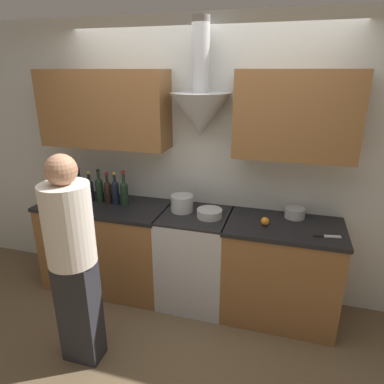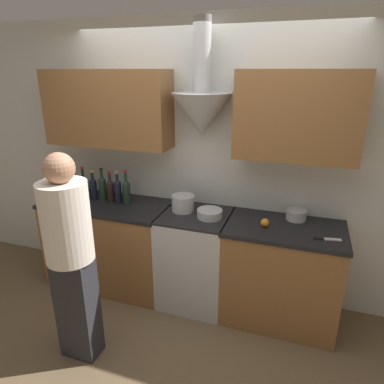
# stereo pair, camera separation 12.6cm
# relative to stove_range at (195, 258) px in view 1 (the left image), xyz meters

# --- Properties ---
(ground_plane) EXTENTS (12.00, 12.00, 0.00)m
(ground_plane) POSITION_rel_stove_range_xyz_m (0.00, -0.35, -0.46)
(ground_plane) COLOR brown
(wall_back) EXTENTS (8.40, 0.52, 2.60)m
(wall_back) POSITION_rel_stove_range_xyz_m (-0.04, 0.27, 1.00)
(wall_back) COLOR silver
(wall_back) RESTS_ON ground_plane
(counter_left) EXTENTS (1.26, 0.62, 0.91)m
(counter_left) POSITION_rel_stove_range_xyz_m (-0.93, -0.00, -0.00)
(counter_left) COLOR brown
(counter_left) RESTS_ON ground_plane
(counter_right) EXTENTS (0.99, 0.62, 0.91)m
(counter_right) POSITION_rel_stove_range_xyz_m (0.79, -0.00, -0.00)
(counter_right) COLOR brown
(counter_right) RESTS_ON ground_plane
(stove_range) EXTENTS (0.61, 0.60, 0.91)m
(stove_range) POSITION_rel_stove_range_xyz_m (0.00, 0.00, 0.00)
(stove_range) COLOR #B7BABC
(stove_range) RESTS_ON ground_plane
(wine_bottle_0) EXTENTS (0.07, 0.07, 0.31)m
(wine_bottle_0) POSITION_rel_stove_range_xyz_m (-1.46, 0.03, 0.58)
(wine_bottle_0) COLOR black
(wine_bottle_0) RESTS_ON counter_left
(wine_bottle_1) EXTENTS (0.08, 0.08, 0.33)m
(wine_bottle_1) POSITION_rel_stove_range_xyz_m (-1.38, 0.05, 0.58)
(wine_bottle_1) COLOR black
(wine_bottle_1) RESTS_ON counter_left
(wine_bottle_2) EXTENTS (0.07, 0.07, 0.32)m
(wine_bottle_2) POSITION_rel_stove_range_xyz_m (-1.29, 0.02, 0.58)
(wine_bottle_2) COLOR black
(wine_bottle_2) RESTS_ON counter_left
(wine_bottle_3) EXTENTS (0.07, 0.07, 0.33)m
(wine_bottle_3) POSITION_rel_stove_range_xyz_m (-1.19, 0.02, 0.58)
(wine_bottle_3) COLOR black
(wine_bottle_3) RESTS_ON counter_left
(wine_bottle_4) EXTENTS (0.07, 0.07, 0.31)m
(wine_bottle_4) POSITION_rel_stove_range_xyz_m (-1.09, 0.04, 0.57)
(wine_bottle_4) COLOR black
(wine_bottle_4) RESTS_ON counter_left
(wine_bottle_5) EXTENTS (0.07, 0.07, 0.33)m
(wine_bottle_5) POSITION_rel_stove_range_xyz_m (-0.99, 0.05, 0.58)
(wine_bottle_5) COLOR black
(wine_bottle_5) RESTS_ON counter_left
(wine_bottle_6) EXTENTS (0.07, 0.07, 0.32)m
(wine_bottle_6) POSITION_rel_stove_range_xyz_m (-0.89, 0.03, 0.57)
(wine_bottle_6) COLOR black
(wine_bottle_6) RESTS_ON counter_left
(wine_bottle_7) EXTENTS (0.07, 0.07, 0.32)m
(wine_bottle_7) POSITION_rel_stove_range_xyz_m (-0.81, 0.03, 0.58)
(wine_bottle_7) COLOR black
(wine_bottle_7) RESTS_ON counter_left
(wine_bottle_8) EXTENTS (0.07, 0.07, 0.34)m
(wine_bottle_8) POSITION_rel_stove_range_xyz_m (-0.71, 0.03, 0.58)
(wine_bottle_8) COLOR black
(wine_bottle_8) RESTS_ON counter_left
(stock_pot) EXTENTS (0.21, 0.21, 0.15)m
(stock_pot) POSITION_rel_stove_range_xyz_m (-0.14, 0.04, 0.53)
(stock_pot) COLOR #B7BABC
(stock_pot) RESTS_ON stove_range
(mixing_bowl) EXTENTS (0.22, 0.22, 0.07)m
(mixing_bowl) POSITION_rel_stove_range_xyz_m (0.14, -0.02, 0.49)
(mixing_bowl) COLOR #B7BABC
(mixing_bowl) RESTS_ON stove_range
(orange_fruit) EXTENTS (0.07, 0.07, 0.07)m
(orange_fruit) POSITION_rel_stove_range_xyz_m (0.63, -0.06, 0.48)
(orange_fruit) COLOR orange
(orange_fruit) RESTS_ON counter_right
(saucepan) EXTENTS (0.18, 0.18, 0.09)m
(saucepan) POSITION_rel_stove_range_xyz_m (0.87, 0.18, 0.49)
(saucepan) COLOR #B7BABC
(saucepan) RESTS_ON counter_right
(chefs_knife) EXTENTS (0.21, 0.06, 0.01)m
(chefs_knife) POSITION_rel_stove_range_xyz_m (1.12, -0.14, 0.45)
(chefs_knife) COLOR silver
(chefs_knife) RESTS_ON counter_right
(person_foreground_left) EXTENTS (0.34, 0.34, 1.64)m
(person_foreground_left) POSITION_rel_stove_range_xyz_m (-0.64, -0.94, 0.45)
(person_foreground_left) COLOR #28282D
(person_foreground_left) RESTS_ON ground_plane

